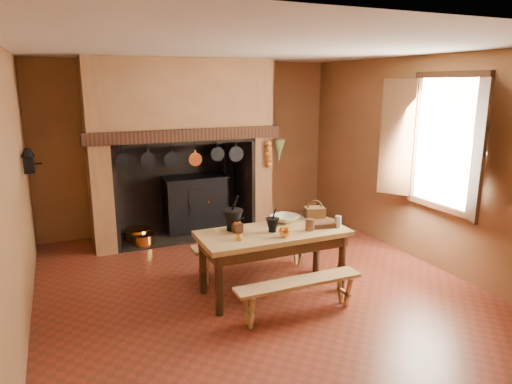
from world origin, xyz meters
TOP-DOWN VIEW (x-y plane):
  - floor at (0.00, 0.00)m, footprint 5.50×5.50m
  - ceiling at (0.00, 0.00)m, footprint 5.50×5.50m
  - back_wall at (0.00, 2.75)m, footprint 5.00×0.02m
  - wall_left at (-2.50, 0.00)m, footprint 0.02×5.50m
  - wall_right at (2.50, 0.00)m, footprint 0.02×5.50m
  - wall_front at (0.00, -2.75)m, footprint 5.00×0.02m
  - chimney_breast at (-0.30, 2.31)m, footprint 2.95×0.96m
  - iron_range at (-0.04, 2.45)m, footprint 1.12×0.55m
  - hearth_pans at (-1.05, 2.22)m, footprint 0.51×0.62m
  - hanging_pans at (-0.34, 1.81)m, footprint 1.92×0.29m
  - onion_string at (1.00, 1.79)m, footprint 0.12×0.10m
  - herb_bunch at (1.18, 1.79)m, footprint 0.20×0.20m
  - window at (2.35, -0.40)m, footprint 0.39×1.75m
  - wall_coffee_mill at (-2.42, 1.55)m, footprint 0.23×0.16m
  - work_table at (0.14, -0.17)m, footprint 1.75×0.78m
  - bench_front at (0.14, -0.80)m, footprint 1.42×0.25m
  - bench_back at (0.14, 0.40)m, footprint 1.63×0.28m
  - mortar_large at (-0.28, 0.06)m, footprint 0.24×0.24m
  - mortar_small at (0.12, -0.19)m, footprint 0.16×0.16m
  - coffee_grinder at (-0.26, -0.03)m, footprint 0.15×0.12m
  - brass_mug_a at (-0.34, -0.31)m, footprint 0.09×0.09m
  - brass_mug_b at (0.24, 0.07)m, footprint 0.10×0.10m
  - mixing_bowl at (0.43, 0.10)m, footprint 0.44×0.44m
  - stoneware_crock at (0.55, -0.31)m, footprint 0.12×0.12m
  - glass_jar at (0.92, -0.35)m, footprint 0.10×0.10m
  - wicker_basket at (0.86, 0.10)m, footprint 0.29×0.24m
  - wooden_tray at (0.78, -0.24)m, footprint 0.35×0.27m
  - brass_cup at (0.17, -0.40)m, footprint 0.15×0.15m

SIDE VIEW (x-z plane):
  - floor at x=0.00m, z-range 0.00..0.00m
  - hearth_pans at x=-1.05m, z-range -0.01..0.19m
  - bench_front at x=0.14m, z-range 0.10..0.50m
  - bench_back at x=0.14m, z-range 0.11..0.57m
  - iron_range at x=-0.04m, z-range -0.32..1.28m
  - work_table at x=0.14m, z-range 0.26..1.02m
  - wooden_tray at x=0.78m, z-range 0.76..0.81m
  - brass_mug_a at x=-0.34m, z-range 0.76..0.84m
  - mixing_bowl at x=0.43m, z-range 0.76..0.84m
  - brass_mug_b at x=0.24m, z-range 0.76..0.84m
  - brass_cup at x=0.17m, z-range 0.76..0.85m
  - coffee_grinder at x=-0.26m, z-range 0.74..0.90m
  - stoneware_crock at x=0.55m, z-range 0.76..0.89m
  - glass_jar at x=0.92m, z-range 0.76..0.90m
  - wicker_basket at x=0.86m, z-range 0.72..0.95m
  - mortar_small at x=0.12m, z-range 0.71..0.98m
  - mortar_large at x=-0.28m, z-range 0.69..1.10m
  - onion_string at x=1.00m, z-range 1.10..1.56m
  - hanging_pans at x=-0.34m, z-range 1.23..1.50m
  - herb_bunch at x=1.18m, z-range 1.21..1.56m
  - back_wall at x=0.00m, z-range 0.00..2.80m
  - wall_left at x=-2.50m, z-range 0.00..2.80m
  - wall_right at x=2.50m, z-range 0.00..2.80m
  - wall_front at x=0.00m, z-range 0.00..2.80m
  - wall_coffee_mill at x=-2.42m, z-range 1.36..1.67m
  - window at x=2.35m, z-range 0.82..2.58m
  - chimney_breast at x=-0.30m, z-range 0.41..3.21m
  - ceiling at x=0.00m, z-range 2.80..2.80m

